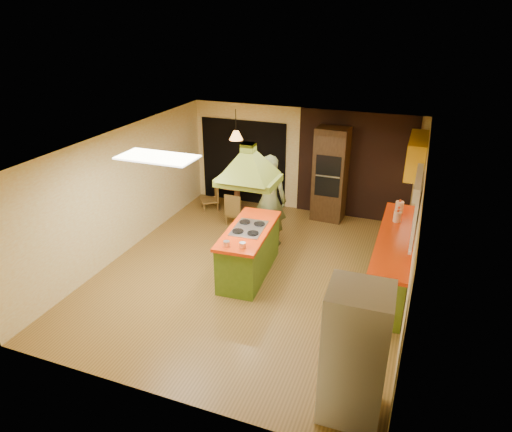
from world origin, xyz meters
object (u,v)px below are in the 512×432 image
at_px(kitchen_island, 249,251).
at_px(dining_table, 237,190).
at_px(man, 269,201).
at_px(canister_large, 399,207).
at_px(wall_oven, 330,174).
at_px(refrigerator, 355,354).

height_order(kitchen_island, dining_table, kitchen_island).
distance_m(man, canister_large, 2.56).
bearing_deg(man, canister_large, -176.30).
relative_size(wall_oven, dining_table, 2.03).
distance_m(refrigerator, canister_large, 4.29).
bearing_deg(man, kitchen_island, 86.28).
distance_m(man, wall_oven, 1.93).
distance_m(wall_oven, dining_table, 2.26).
height_order(wall_oven, dining_table, wall_oven).
xyz_separation_m(refrigerator, canister_large, (0.14, 4.29, 0.15)).
relative_size(kitchen_island, man, 0.97).
bearing_deg(man, wall_oven, -123.35).
relative_size(wall_oven, canister_large, 9.41).
bearing_deg(man, dining_table, -51.82).
relative_size(refrigerator, wall_oven, 0.81).
xyz_separation_m(man, canister_large, (2.52, 0.43, 0.06)).
relative_size(kitchen_island, dining_table, 1.77).
height_order(man, refrigerator, man).
distance_m(kitchen_island, canister_large, 3.05).
bearing_deg(wall_oven, kitchen_island, -102.82).
height_order(man, canister_large, man).
relative_size(man, wall_oven, 0.89).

